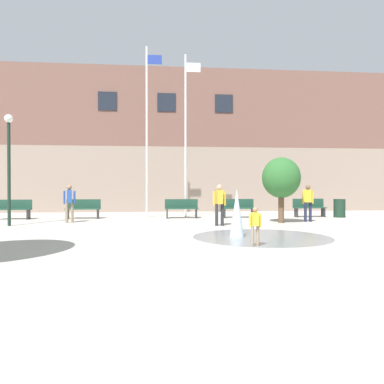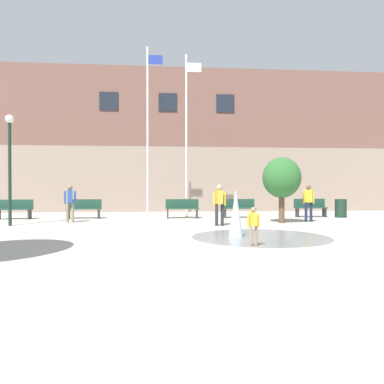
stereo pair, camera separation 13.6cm
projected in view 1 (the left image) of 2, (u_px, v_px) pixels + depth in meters
The scene contains 17 objects.
ground_plane at pixel (189, 262), 7.38m from camera, with size 100.00×100.00×0.00m, color #B2ADA3.
library_building at pixel (165, 145), 25.53m from camera, with size 36.00×6.05×8.78m.
splash_fountain at pixel (245, 221), 11.08m from camera, with size 4.10×4.10×1.43m.
park_bench_far_left at pixel (13, 209), 17.31m from camera, with size 1.60×0.44×0.91m.
park_bench_under_left_flagpole at pixel (83, 208), 17.72m from camera, with size 1.60×0.44×0.91m.
park_bench_under_right_flagpole at pixel (182, 208), 18.00m from camera, with size 1.60×0.44×0.91m.
park_bench_near_trashcan at pixel (238, 208), 18.26m from camera, with size 1.60×0.44×0.91m.
park_bench_far_right at pixel (309, 207), 18.72m from camera, with size 1.60×0.44×0.91m.
adult_in_red at pixel (69, 200), 15.66m from camera, with size 0.50×0.37×1.59m.
teen_by_trashcan at pixel (219, 202), 14.38m from camera, with size 0.50×0.35×1.59m.
adult_watching at pixel (308, 200), 16.07m from camera, with size 0.50×0.36×1.59m.
child_running at pixel (255, 223), 9.35m from camera, with size 0.31×0.23×0.99m.
flagpole_left at pixel (147, 127), 18.49m from camera, with size 0.80×0.10×8.43m.
flagpole_right at pixel (186, 131), 18.67m from camera, with size 0.80×0.10×8.10m.
lamp_post_left_lane at pixel (9, 154), 14.32m from camera, with size 0.32×0.32×4.27m.
trash_can at pixel (339, 208), 18.48m from camera, with size 0.56×0.56×0.90m, color #193323.
street_tree_near_building at pixel (281, 178), 15.55m from camera, with size 1.59×1.59×2.73m.
Camera 1 is at (-0.65, -7.34, 1.48)m, focal length 35.00 mm.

